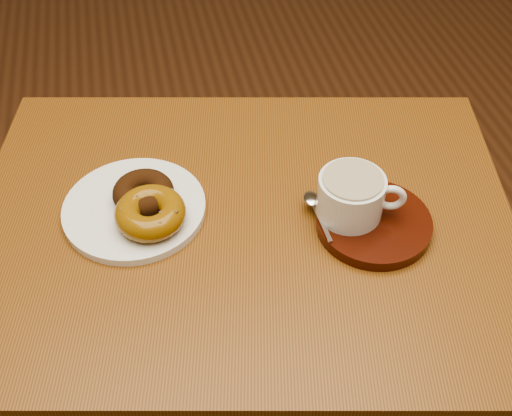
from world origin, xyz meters
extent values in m
cube|color=brown|center=(-0.10, 0.24, 0.75)|extent=(0.92, 0.77, 0.03)
cylinder|color=#4C2E15|center=(-0.41, 0.58, 0.37)|extent=(0.04, 0.04, 0.73)
cylinder|color=#4C2E15|center=(0.31, 0.43, 0.37)|extent=(0.04, 0.04, 0.73)
cylinder|color=white|center=(-0.26, 0.29, 0.77)|extent=(0.23, 0.23, 0.01)
torus|color=black|center=(-0.24, 0.30, 0.79)|extent=(0.13, 0.13, 0.03)
torus|color=#82560E|center=(-0.24, 0.25, 0.79)|extent=(0.14, 0.14, 0.04)
cube|color=#54391C|center=(-0.21, 0.25, 0.81)|extent=(0.01, 0.00, 0.00)
cube|color=#54391C|center=(-0.21, 0.27, 0.81)|extent=(0.01, 0.01, 0.00)
cube|color=#54391C|center=(-0.22, 0.28, 0.81)|extent=(0.01, 0.01, 0.00)
cube|color=#54391C|center=(-0.23, 0.29, 0.81)|extent=(0.01, 0.01, 0.00)
cube|color=#54391C|center=(-0.25, 0.29, 0.81)|extent=(0.01, 0.01, 0.00)
cube|color=#54391C|center=(-0.26, 0.28, 0.81)|extent=(0.01, 0.01, 0.00)
cube|color=#54391C|center=(-0.27, 0.26, 0.81)|extent=(0.01, 0.01, 0.00)
cube|color=#54391C|center=(-0.27, 0.25, 0.81)|extent=(0.01, 0.01, 0.00)
cube|color=#54391C|center=(-0.26, 0.23, 0.81)|extent=(0.01, 0.01, 0.00)
cube|color=#54391C|center=(-0.25, 0.22, 0.81)|extent=(0.01, 0.01, 0.00)
cube|color=#54391C|center=(-0.23, 0.22, 0.81)|extent=(0.01, 0.01, 0.00)
cube|color=#54391C|center=(-0.22, 0.23, 0.81)|extent=(0.01, 0.01, 0.00)
cube|color=#54391C|center=(-0.21, 0.24, 0.81)|extent=(0.01, 0.01, 0.00)
cylinder|color=#340F07|center=(0.08, 0.19, 0.77)|extent=(0.19, 0.19, 0.02)
cylinder|color=white|center=(0.05, 0.21, 0.81)|extent=(0.10, 0.10, 0.06)
cylinder|color=brown|center=(0.05, 0.21, 0.85)|extent=(0.09, 0.09, 0.00)
torus|color=white|center=(0.10, 0.19, 0.82)|extent=(0.05, 0.02, 0.05)
ellipsoid|color=silver|center=(0.00, 0.25, 0.78)|extent=(0.02, 0.03, 0.01)
cube|color=silver|center=(0.00, 0.20, 0.78)|extent=(0.01, 0.08, 0.00)
camera|label=1|loc=(-0.22, -0.40, 1.46)|focal=45.00mm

